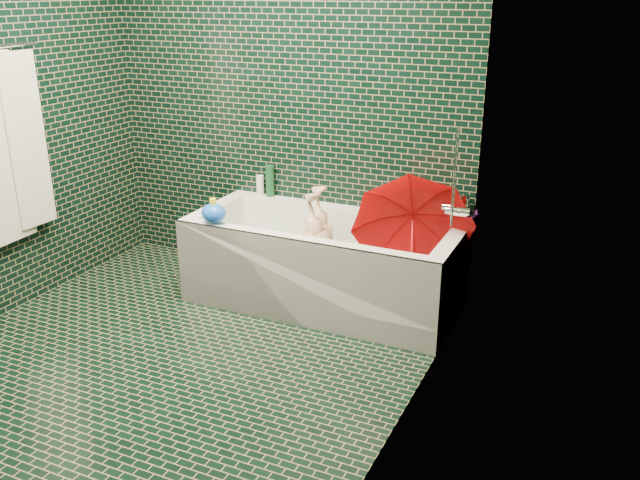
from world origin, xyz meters
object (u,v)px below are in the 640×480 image
at_px(bathtub, 323,272).
at_px(bath_toy, 214,213).
at_px(umbrella, 412,239).
at_px(child, 325,259).
at_px(rubber_duck, 439,215).

xyz_separation_m(bathtub, bath_toy, (-0.60, -0.30, 0.41)).
bearing_deg(umbrella, child, 167.55).
relative_size(child, rubber_duck, 6.92).
height_order(umbrella, rubber_duck, umbrella).
bearing_deg(child, bath_toy, -71.29).
distance_m(bathtub, bath_toy, 0.79).
bearing_deg(bathtub, child, -24.35).
height_order(bathtub, umbrella, umbrella).
bearing_deg(bath_toy, umbrella, 29.44).
xyz_separation_m(bathtub, child, (0.01, -0.01, 0.10)).
height_order(umbrella, bath_toy, umbrella).
bearing_deg(umbrella, bathtub, 167.00).
relative_size(bathtub, bath_toy, 9.06).
height_order(bathtub, child, bathtub).
bearing_deg(bathtub, umbrella, -2.93).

